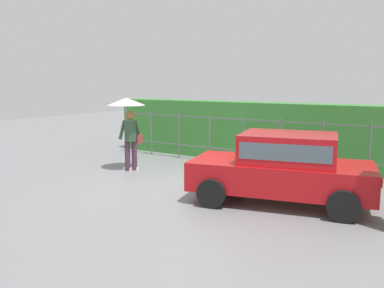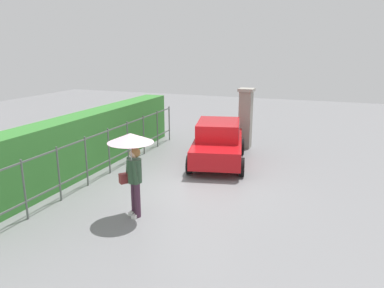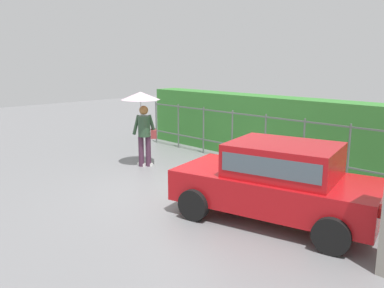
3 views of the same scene
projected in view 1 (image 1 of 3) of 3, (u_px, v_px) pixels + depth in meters
ground_plane at (183, 187)px, 9.65m from camera, size 40.00×40.00×0.00m
car at (283, 165)px, 8.28m from camera, size 3.98×2.52×1.48m
pedestrian at (128, 115)px, 11.31m from camera, size 1.07×1.07×2.10m
fence_section at (243, 139)px, 12.00m from camera, size 9.53×0.05×1.50m
hedge_row at (256, 132)px, 12.74m from camera, size 10.48×0.90×1.90m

